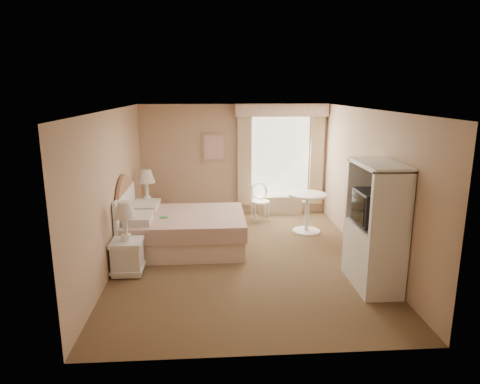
{
  "coord_description": "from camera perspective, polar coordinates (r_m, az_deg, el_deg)",
  "views": [
    {
      "loc": [
        -0.52,
        -6.81,
        2.81
      ],
      "look_at": [
        -0.03,
        0.3,
        1.1
      ],
      "focal_mm": 32.0,
      "sensor_mm": 36.0,
      "label": 1
    }
  ],
  "objects": [
    {
      "name": "bed",
      "position": [
        7.81,
        -8.14,
        -4.97
      ],
      "size": [
        2.13,
        1.66,
        1.47
      ],
      "color": "#DEA390",
      "rests_on": "room"
    },
    {
      "name": "nightstand_far",
      "position": [
        8.99,
        -12.22,
        -1.96
      ],
      "size": [
        0.5,
        0.5,
        1.21
      ],
      "color": "white",
      "rests_on": "room"
    },
    {
      "name": "room",
      "position": [
        7.01,
        0.44,
        0.66
      ],
      "size": [
        4.21,
        5.51,
        2.51
      ],
      "color": "brown",
      "rests_on": "ground"
    },
    {
      "name": "armoire",
      "position": [
        6.48,
        17.49,
        -5.58
      ],
      "size": [
        0.55,
        1.1,
        1.83
      ],
      "color": "white",
      "rests_on": "room"
    },
    {
      "name": "cafe_chair",
      "position": [
        9.44,
        2.69,
        -0.87
      ],
      "size": [
        0.44,
        0.44,
        0.81
      ],
      "rotation": [
        0.0,
        0.0,
        0.15
      ],
      "color": "white",
      "rests_on": "room"
    },
    {
      "name": "window",
      "position": [
        9.71,
        5.46,
        4.75
      ],
      "size": [
        2.05,
        0.22,
        2.51
      ],
      "color": "white",
      "rests_on": "room"
    },
    {
      "name": "round_table",
      "position": [
        8.66,
        8.95,
        -1.92
      ],
      "size": [
        0.75,
        0.75,
        0.79
      ],
      "color": "white",
      "rests_on": "room"
    },
    {
      "name": "framed_art",
      "position": [
        9.61,
        -3.48,
        5.96
      ],
      "size": [
        0.52,
        0.04,
        0.62
      ],
      "color": "tan",
      "rests_on": "room"
    },
    {
      "name": "nightstand_near",
      "position": [
        6.87,
        -14.85,
        -7.18
      ],
      "size": [
        0.47,
        0.47,
        1.15
      ],
      "color": "white",
      "rests_on": "room"
    }
  ]
}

